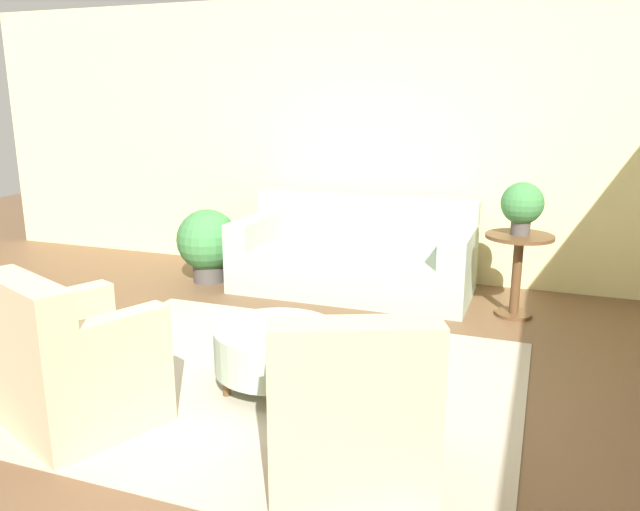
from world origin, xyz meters
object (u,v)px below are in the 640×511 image
couch (354,259)px  potted_plant_floor (208,242)px  armchair_right (349,415)px  ottoman_table (276,348)px  armchair_left (73,366)px  side_table (518,261)px  potted_plant_on_side_table (522,205)px

couch → potted_plant_floor: couch is taller
armchair_right → ottoman_table: 1.13m
couch → armchair_right: bearing=-73.3°
couch → armchair_left: size_ratio=2.31×
armchair_left → potted_plant_floor: bearing=105.1°
couch → armchair_left: bearing=-103.4°
armchair_left → potted_plant_floor: size_ratio=1.31×
armchair_left → armchair_right: 1.62m
armchair_left → armchair_right: (1.62, 0.00, 0.00)m
armchair_right → couch: bearing=106.7°
couch → armchair_left: 3.10m
ottoman_table → side_table: 2.37m
armchair_left → potted_plant_on_side_table: (2.23, 2.77, 0.60)m
armchair_left → side_table: (2.23, 2.77, 0.12)m
armchair_left → armchair_right: size_ratio=1.00×
armchair_right → potted_plant_floor: 3.66m
couch → ottoman_table: couch is taller
armchair_right → side_table: (0.61, 2.77, 0.12)m
armchair_left → potted_plant_on_side_table: potted_plant_on_side_table is taller
armchair_right → side_table: armchair_right is taller
armchair_left → ottoman_table: armchair_left is taller
couch → armchair_left: (-0.72, -3.01, 0.05)m
potted_plant_on_side_table → potted_plant_floor: (-2.98, 0.02, -0.56)m
armchair_right → potted_plant_floor: armchair_right is taller
ottoman_table → potted_plant_on_side_table: size_ratio=1.81×
potted_plant_on_side_table → potted_plant_floor: potted_plant_on_side_table is taller
side_table → potted_plant_floor: size_ratio=0.96×
couch → ottoman_table: 2.18m
armchair_left → potted_plant_on_side_table: bearing=51.2°
potted_plant_on_side_table → ottoman_table: bearing=-125.1°
ottoman_table → potted_plant_on_side_table: 2.46m
armchair_left → potted_plant_floor: 2.88m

